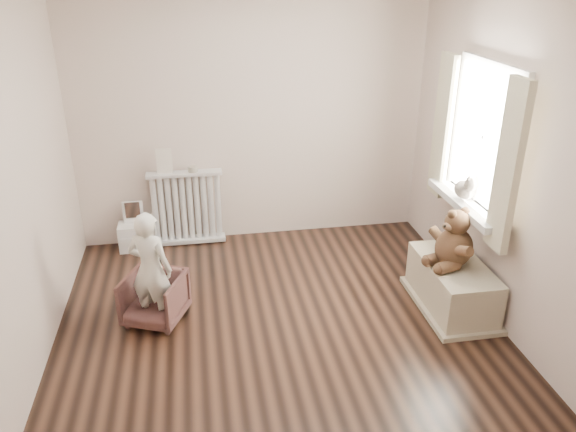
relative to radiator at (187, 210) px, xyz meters
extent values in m
cube|color=black|center=(0.71, -1.68, -0.39)|extent=(3.60, 3.60, 0.01)
cube|color=beige|center=(0.71, 0.12, 0.91)|extent=(3.60, 0.02, 2.60)
cube|color=beige|center=(0.71, -3.48, 0.91)|extent=(3.60, 0.02, 2.60)
cube|color=beige|center=(-1.09, -1.68, 0.91)|extent=(0.02, 3.60, 2.60)
cube|color=beige|center=(2.51, -1.68, 0.91)|extent=(0.02, 3.60, 2.60)
cube|color=white|center=(2.47, -1.38, 1.06)|extent=(0.03, 0.90, 1.10)
cube|color=silver|center=(2.38, -1.38, 0.48)|extent=(0.22, 1.10, 0.06)
cube|color=beige|center=(2.36, -1.95, 1.00)|extent=(0.06, 0.26, 1.30)
cube|color=beige|center=(2.36, -0.81, 1.00)|extent=(0.06, 0.26, 1.30)
cube|color=silver|center=(0.00, 0.00, 0.00)|extent=(0.77, 0.14, 0.81)
cube|color=beige|center=(-0.19, 0.00, 0.55)|extent=(0.16, 0.01, 0.26)
cylinder|color=#A59E8C|center=(0.09, 0.00, 0.45)|extent=(0.10, 0.10, 0.06)
cube|color=silver|center=(-0.55, -0.03, -0.11)|extent=(0.33, 0.23, 0.51)
imported|color=#4E2E29|center=(-0.29, -1.40, -0.18)|extent=(0.60, 0.61, 0.42)
imported|color=silver|center=(-0.29, -1.45, 0.13)|extent=(0.43, 0.36, 0.99)
cube|color=#B9AF91|center=(2.23, -1.62, -0.19)|extent=(0.48, 0.91, 0.43)
camera|label=1|loc=(0.13, -5.48, 2.36)|focal=35.00mm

